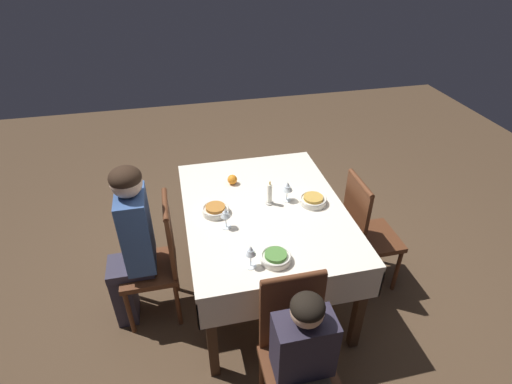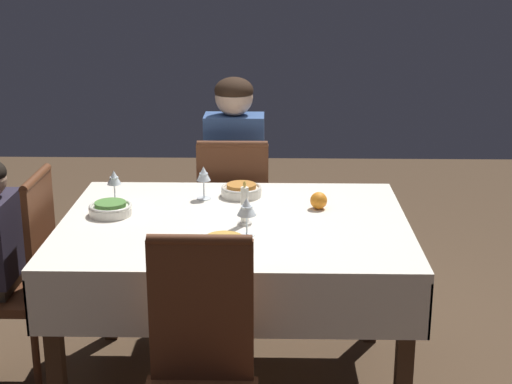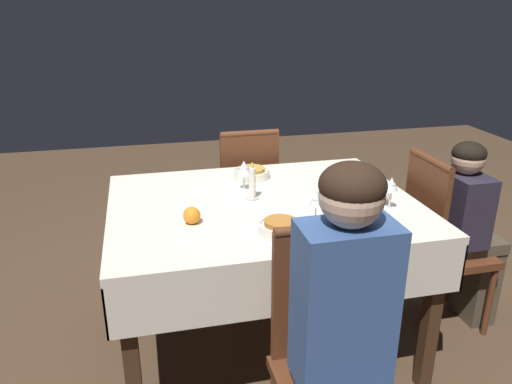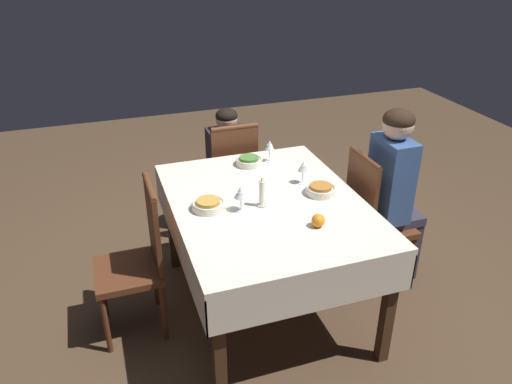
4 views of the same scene
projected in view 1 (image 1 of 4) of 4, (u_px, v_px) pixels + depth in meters
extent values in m
plane|color=#4C3826|center=(263.00, 287.00, 3.17)|extent=(8.00, 8.00, 0.00)
cube|color=silver|center=(264.00, 210.00, 2.74)|extent=(1.41, 1.08, 0.04)
cube|color=silver|center=(187.00, 235.00, 2.71)|extent=(1.41, 0.01, 0.21)
cube|color=silver|center=(336.00, 214.00, 2.91)|extent=(1.41, 0.01, 0.21)
cube|color=silver|center=(245.00, 174.00, 3.37)|extent=(0.01, 1.08, 0.21)
cube|color=silver|center=(294.00, 300.00, 2.24)|extent=(0.01, 1.08, 0.21)
cube|color=#3D2616|center=(192.00, 211.00, 3.38)|extent=(0.06, 0.06, 0.74)
cube|color=#3D2616|center=(212.00, 335.00, 2.36)|extent=(0.06, 0.06, 0.74)
cube|color=#3D2616|center=(298.00, 197.00, 3.56)|extent=(0.06, 0.06, 0.74)
cube|color=#3D2616|center=(359.00, 307.00, 2.53)|extent=(0.06, 0.06, 0.74)
cube|color=#562D19|center=(149.00, 269.00, 2.75)|extent=(0.38, 0.38, 0.04)
cube|color=#562D19|center=(170.00, 235.00, 2.63)|extent=(0.35, 0.03, 0.50)
cylinder|color=#562D19|center=(165.00, 205.00, 2.49)|extent=(0.34, 0.04, 0.04)
cylinder|color=#562D19|center=(131.00, 278.00, 2.97)|extent=(0.03, 0.03, 0.40)
cylinder|color=#562D19|center=(130.00, 313.00, 2.71)|extent=(0.03, 0.03, 0.40)
cylinder|color=#562D19|center=(175.00, 271.00, 3.03)|extent=(0.03, 0.03, 0.40)
cylinder|color=#562D19|center=(178.00, 304.00, 2.77)|extent=(0.03, 0.03, 0.40)
cube|color=#562D19|center=(299.00, 370.00, 2.13)|extent=(0.38, 0.38, 0.04)
cube|color=#562D19|center=(292.00, 311.00, 2.12)|extent=(0.03, 0.35, 0.50)
cylinder|color=#562D19|center=(294.00, 278.00, 1.98)|extent=(0.04, 0.34, 0.04)
cylinder|color=#562D19|center=(262.00, 372.00, 2.35)|extent=(0.03, 0.03, 0.40)
cylinder|color=#562D19|center=(314.00, 361.00, 2.41)|extent=(0.03, 0.03, 0.40)
cube|color=#562D19|center=(372.00, 238.00, 3.02)|extent=(0.38, 0.38, 0.04)
cube|color=#562D19|center=(356.00, 213.00, 2.84)|extent=(0.35, 0.03, 0.50)
cylinder|color=#562D19|center=(361.00, 183.00, 2.70)|extent=(0.34, 0.04, 0.04)
cylinder|color=#562D19|center=(397.00, 271.00, 3.04)|extent=(0.03, 0.03, 0.40)
cylinder|color=#562D19|center=(377.00, 243.00, 3.30)|extent=(0.03, 0.03, 0.40)
cylinder|color=#562D19|center=(357.00, 277.00, 2.98)|extent=(0.03, 0.03, 0.40)
cylinder|color=#562D19|center=(340.00, 249.00, 3.24)|extent=(0.03, 0.03, 0.40)
cube|color=#383342|center=(125.00, 294.00, 2.82)|extent=(0.23, 0.14, 0.44)
cube|color=#383342|center=(131.00, 266.00, 2.70)|extent=(0.24, 0.31, 0.06)
cube|color=#38568E|center=(136.00, 230.00, 2.55)|extent=(0.30, 0.18, 0.54)
sphere|color=beige|center=(126.00, 182.00, 2.34)|extent=(0.19, 0.19, 0.19)
ellipsoid|color=black|center=(125.00, 178.00, 2.33)|extent=(0.19, 0.19, 0.13)
cube|color=#282333|center=(304.00, 345.00, 1.96)|extent=(0.18, 0.30, 0.36)
sphere|color=#D6A884|center=(307.00, 311.00, 1.82)|extent=(0.16, 0.16, 0.16)
ellipsoid|color=black|center=(308.00, 307.00, 1.80)|extent=(0.16, 0.16, 0.11)
cylinder|color=silver|center=(216.00, 211.00, 2.67)|extent=(0.18, 0.18, 0.04)
torus|color=silver|center=(215.00, 208.00, 2.66)|extent=(0.18, 0.18, 0.01)
cylinder|color=#B2702D|center=(215.00, 207.00, 2.66)|extent=(0.13, 0.13, 0.02)
cylinder|color=white|center=(226.00, 227.00, 2.56)|extent=(0.06, 0.06, 0.00)
cylinder|color=white|center=(226.00, 222.00, 2.53)|extent=(0.01, 0.01, 0.08)
cone|color=white|center=(226.00, 212.00, 2.49)|extent=(0.06, 0.06, 0.06)
cylinder|color=white|center=(226.00, 214.00, 2.50)|extent=(0.04, 0.04, 0.03)
cylinder|color=silver|center=(276.00, 258.00, 2.29)|extent=(0.18, 0.18, 0.04)
torus|color=silver|center=(276.00, 256.00, 2.28)|extent=(0.18, 0.18, 0.01)
cylinder|color=#4C7F38|center=(276.00, 255.00, 2.28)|extent=(0.13, 0.13, 0.02)
cylinder|color=white|center=(251.00, 266.00, 2.27)|extent=(0.07, 0.07, 0.00)
cylinder|color=white|center=(251.00, 260.00, 2.24)|extent=(0.01, 0.01, 0.08)
cone|color=white|center=(251.00, 250.00, 2.20)|extent=(0.06, 0.06, 0.06)
cylinder|color=white|center=(251.00, 252.00, 2.21)|extent=(0.04, 0.04, 0.03)
cylinder|color=silver|center=(313.00, 201.00, 2.77)|extent=(0.19, 0.19, 0.04)
torus|color=silver|center=(313.00, 198.00, 2.75)|extent=(0.18, 0.18, 0.01)
cylinder|color=gold|center=(313.00, 198.00, 2.75)|extent=(0.14, 0.14, 0.02)
cylinder|color=white|center=(287.00, 200.00, 2.81)|extent=(0.06, 0.06, 0.00)
cylinder|color=white|center=(287.00, 195.00, 2.78)|extent=(0.01, 0.01, 0.08)
cone|color=white|center=(287.00, 186.00, 2.74)|extent=(0.07, 0.07, 0.07)
cylinder|color=white|center=(287.00, 188.00, 2.75)|extent=(0.04, 0.04, 0.03)
cylinder|color=beige|center=(269.00, 203.00, 2.77)|extent=(0.06, 0.06, 0.01)
cylinder|color=white|center=(270.00, 194.00, 2.73)|extent=(0.03, 0.03, 0.14)
ellipsoid|color=#F9C64C|center=(270.00, 183.00, 2.68)|extent=(0.01, 0.01, 0.03)
sphere|color=orange|center=(232.00, 180.00, 2.96)|extent=(0.07, 0.07, 0.07)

